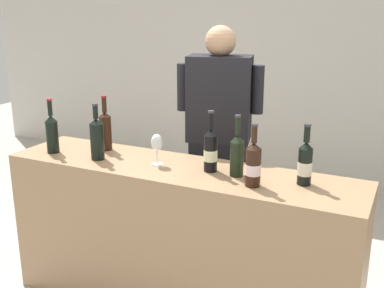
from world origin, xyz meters
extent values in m
cube|color=beige|center=(0.00, 2.60, 1.40)|extent=(8.00, 0.10, 2.80)
cube|color=#9E7A56|center=(0.00, 0.00, 0.46)|extent=(2.10, 0.50, 0.92)
cylinder|color=black|center=(0.71, 0.05, 1.01)|extent=(0.07, 0.07, 0.19)
cone|color=black|center=(0.71, 0.05, 1.13)|extent=(0.07, 0.07, 0.03)
cylinder|color=black|center=(0.71, 0.05, 1.18)|extent=(0.03, 0.03, 0.08)
cylinder|color=#333338|center=(0.71, 0.05, 1.23)|extent=(0.04, 0.04, 0.01)
cylinder|color=silver|center=(0.71, 0.05, 1.00)|extent=(0.07, 0.07, 0.07)
cylinder|color=black|center=(0.47, -0.09, 1.01)|extent=(0.08, 0.08, 0.20)
cone|color=black|center=(0.47, -0.09, 1.13)|extent=(0.08, 0.08, 0.03)
cylinder|color=black|center=(0.47, -0.09, 1.19)|extent=(0.03, 0.03, 0.09)
cylinder|color=#333338|center=(0.47, -0.09, 1.24)|extent=(0.03, 0.03, 0.01)
cylinder|color=silver|center=(0.47, -0.09, 1.00)|extent=(0.08, 0.08, 0.06)
cylinder|color=black|center=(-0.84, -0.08, 1.02)|extent=(0.08, 0.08, 0.20)
cone|color=black|center=(-0.84, -0.08, 1.13)|extent=(0.08, 0.08, 0.04)
cylinder|color=black|center=(-0.84, -0.08, 1.20)|extent=(0.03, 0.03, 0.09)
cylinder|color=maroon|center=(-0.84, -0.08, 1.25)|extent=(0.03, 0.03, 0.01)
cylinder|color=black|center=(0.35, 0.02, 1.01)|extent=(0.07, 0.07, 0.19)
cone|color=black|center=(0.35, 0.02, 1.13)|extent=(0.07, 0.07, 0.04)
cylinder|color=black|center=(0.35, 0.02, 1.19)|extent=(0.03, 0.03, 0.10)
cylinder|color=#333338|center=(0.35, 0.02, 1.25)|extent=(0.03, 0.03, 0.01)
cylinder|color=black|center=(-0.58, 0.11, 1.02)|extent=(0.08, 0.08, 0.22)
cone|color=black|center=(-0.58, 0.11, 1.15)|extent=(0.08, 0.08, 0.03)
cylinder|color=black|center=(-0.58, 0.11, 1.21)|extent=(0.03, 0.03, 0.10)
cylinder|color=maroon|center=(-0.58, 0.11, 1.26)|extent=(0.03, 0.03, 0.01)
cylinder|color=black|center=(-0.51, -0.07, 1.03)|extent=(0.08, 0.08, 0.22)
cone|color=black|center=(-0.51, -0.07, 1.15)|extent=(0.08, 0.08, 0.03)
cylinder|color=black|center=(-0.51, -0.07, 1.20)|extent=(0.03, 0.03, 0.08)
cylinder|color=#333338|center=(-0.51, -0.07, 1.25)|extent=(0.04, 0.04, 0.01)
cylinder|color=black|center=(0.19, 0.02, 1.02)|extent=(0.07, 0.07, 0.20)
cone|color=black|center=(0.19, 0.02, 1.14)|extent=(0.07, 0.07, 0.03)
cylinder|color=black|center=(0.19, 0.02, 1.20)|extent=(0.03, 0.03, 0.09)
cylinder|color=#333338|center=(0.19, 0.02, 1.25)|extent=(0.03, 0.03, 0.01)
cylinder|color=#E9EEC8|center=(0.19, 0.02, 1.01)|extent=(0.08, 0.08, 0.06)
cylinder|color=silver|center=(-0.13, -0.01, 0.92)|extent=(0.07, 0.07, 0.00)
cylinder|color=silver|center=(-0.13, -0.01, 0.96)|extent=(0.01, 0.01, 0.09)
ellipsoid|color=silver|center=(-0.13, -0.01, 1.05)|extent=(0.07, 0.07, 0.10)
ellipsoid|color=maroon|center=(-0.13, -0.01, 1.03)|extent=(0.05, 0.05, 0.03)
cube|color=black|center=(0.01, 0.57, 0.47)|extent=(0.42, 0.32, 0.94)
cube|color=black|center=(0.01, 0.57, 1.22)|extent=(0.46, 0.33, 0.56)
sphere|color=tan|center=(0.01, 0.57, 1.59)|extent=(0.20, 0.20, 0.20)
cylinder|color=black|center=(0.25, 0.63, 1.29)|extent=(0.08, 0.08, 0.31)
cylinder|color=black|center=(-0.22, 0.51, 1.29)|extent=(0.08, 0.08, 0.31)
camera|label=1|loc=(1.18, -2.25, 1.79)|focal=44.08mm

